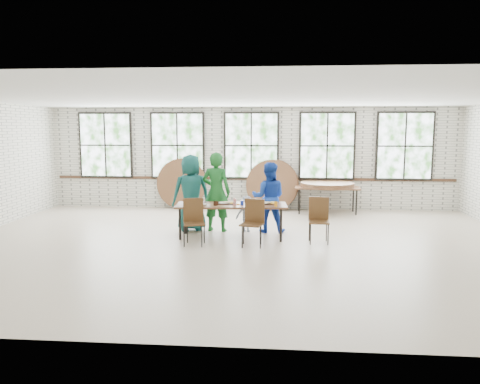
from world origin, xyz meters
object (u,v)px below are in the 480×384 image
object	(u,v)px
chair_near_left	(194,217)
chair_near_right	(253,218)
dining_table	(231,207)
storage_table	(327,189)

from	to	relation	value
chair_near_left	chair_near_right	distance (m)	1.23
chair_near_left	chair_near_right	bearing A→B (deg)	-14.82
dining_table	chair_near_left	bearing A→B (deg)	-142.74
dining_table	chair_near_right	size ratio (longest dim) A/B	2.58
dining_table	storage_table	xyz separation A→B (m)	(2.39, 3.23, -0.00)
chair_near_left	storage_table	size ratio (longest dim) A/B	0.52
dining_table	chair_near_left	xyz separation A→B (m)	(-0.72, -0.63, -0.13)
dining_table	chair_near_left	world-z (taller)	chair_near_left
chair_near_right	storage_table	world-z (taller)	chair_near_right
chair_near_left	dining_table	bearing A→B (deg)	26.38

